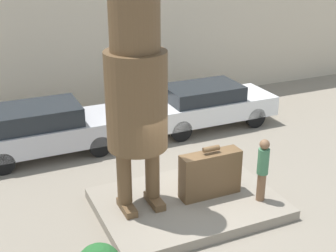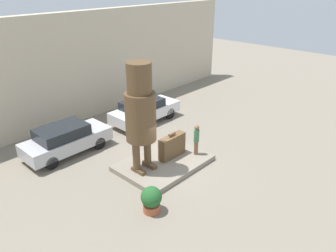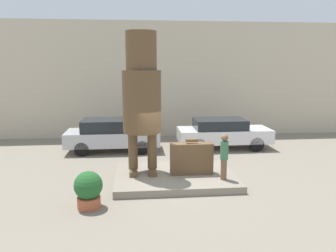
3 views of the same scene
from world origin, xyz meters
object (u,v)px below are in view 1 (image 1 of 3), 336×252
object	(u,v)px
parked_car_white	(207,104)
tourist	(263,168)
statue_figure	(136,87)
giant_suitcase	(210,174)
parked_car_silver	(44,129)

from	to	relation	value
parked_car_white	tourist	bearing A→B (deg)	-104.68
statue_figure	parked_car_white	distance (m)	6.23
giant_suitcase	tourist	distance (m)	1.24
statue_figure	parked_car_silver	size ratio (longest dim) A/B	1.12
statue_figure	giant_suitcase	size ratio (longest dim) A/B	3.30
statue_figure	tourist	size ratio (longest dim) A/B	3.16
parked_car_white	statue_figure	bearing A→B (deg)	-134.19
giant_suitcase	parked_car_silver	world-z (taller)	parked_car_silver
tourist	parked_car_white	world-z (taller)	tourist
tourist	parked_car_white	xyz separation A→B (m)	(1.34, 5.10, -0.31)
statue_figure	parked_car_white	world-z (taller)	statue_figure
giant_suitcase	parked_car_white	distance (m)	4.97
parked_car_silver	parked_car_white	xyz separation A→B (m)	(5.39, -0.01, -0.02)
statue_figure	parked_car_silver	bearing A→B (deg)	108.27
parked_car_silver	parked_car_white	bearing A→B (deg)	-0.07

